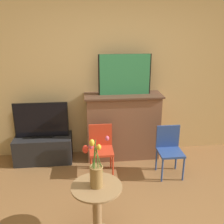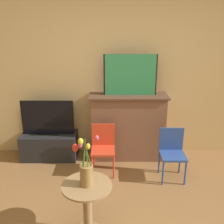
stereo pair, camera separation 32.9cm
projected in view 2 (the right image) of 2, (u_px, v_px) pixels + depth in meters
wall_back at (119, 72)px, 4.08m from camera, size 8.00×0.06×2.70m
fireplace_mantel at (128, 126)px, 4.13m from camera, size 1.19×0.44×1.04m
painting at (130, 75)px, 3.87m from camera, size 0.79×0.03×0.61m
tv_stand at (50, 145)px, 4.21m from camera, size 0.87×0.42×0.41m
tv_monitor at (48, 118)px, 4.06m from camera, size 0.81×0.12×0.55m
chair_red at (103, 146)px, 3.75m from camera, size 0.33×0.33×0.70m
chair_blue at (172, 150)px, 3.61m from camera, size 0.33×0.33×0.70m
side_table at (87, 202)px, 2.62m from camera, size 0.50×0.50×0.57m
vase_tulips at (85, 170)px, 2.50m from camera, size 0.25×0.15×0.52m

